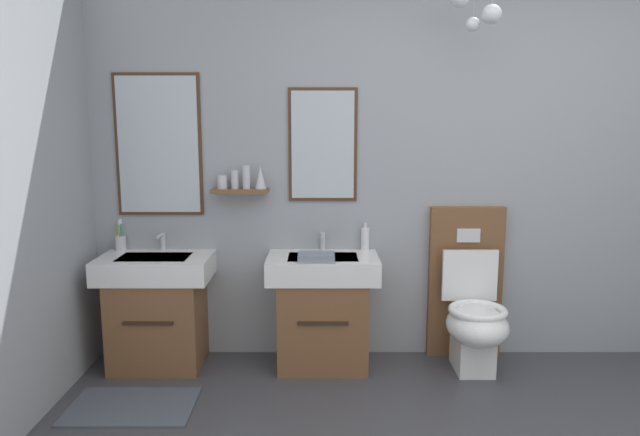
# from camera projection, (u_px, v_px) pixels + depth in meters

# --- Properties ---
(wall_back) EXTENTS (5.10, 0.53, 2.68)m
(wall_back) POSITION_uv_depth(u_px,v_px,m) (465.00, 153.00, 3.77)
(wall_back) COLOR #999EA3
(wall_back) RESTS_ON ground
(bath_mat) EXTENTS (0.68, 0.44, 0.01)m
(bath_mat) POSITION_uv_depth(u_px,v_px,m) (132.00, 406.00, 3.17)
(bath_mat) COLOR #474C56
(bath_mat) RESTS_ON ground
(vanity_sink_left) EXTENTS (0.69, 0.46, 0.72)m
(vanity_sink_left) POSITION_uv_depth(u_px,v_px,m) (158.00, 307.00, 3.68)
(vanity_sink_left) COLOR brown
(vanity_sink_left) RESTS_ON ground
(tap_on_left_sink) EXTENTS (0.03, 0.13, 0.11)m
(tap_on_left_sink) POSITION_uv_depth(u_px,v_px,m) (162.00, 239.00, 3.77)
(tap_on_left_sink) COLOR silver
(tap_on_left_sink) RESTS_ON vanity_sink_left
(vanity_sink_right) EXTENTS (0.69, 0.46, 0.72)m
(vanity_sink_right) POSITION_uv_depth(u_px,v_px,m) (323.00, 307.00, 3.68)
(vanity_sink_right) COLOR brown
(vanity_sink_right) RESTS_ON ground
(tap_on_right_sink) EXTENTS (0.03, 0.13, 0.11)m
(tap_on_right_sink) POSITION_uv_depth(u_px,v_px,m) (323.00, 239.00, 3.77)
(tap_on_right_sink) COLOR silver
(tap_on_right_sink) RESTS_ON vanity_sink_right
(toilet) EXTENTS (0.48, 0.62, 1.00)m
(toilet) POSITION_uv_depth(u_px,v_px,m) (471.00, 308.00, 3.67)
(toilet) COLOR brown
(toilet) RESTS_ON ground
(toothbrush_cup) EXTENTS (0.07, 0.07, 0.21)m
(toothbrush_cup) POSITION_uv_depth(u_px,v_px,m) (121.00, 242.00, 3.76)
(toothbrush_cup) COLOR silver
(toothbrush_cup) RESTS_ON vanity_sink_left
(soap_dispenser) EXTENTS (0.06, 0.06, 0.18)m
(soap_dispenser) POSITION_uv_depth(u_px,v_px,m) (365.00, 238.00, 3.77)
(soap_dispenser) COLOR white
(soap_dispenser) RESTS_ON vanity_sink_right
(folded_hand_towel) EXTENTS (0.22, 0.16, 0.04)m
(folded_hand_towel) POSITION_uv_depth(u_px,v_px,m) (316.00, 257.00, 3.49)
(folded_hand_towel) COLOR gray
(folded_hand_towel) RESTS_ON vanity_sink_right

